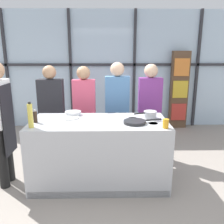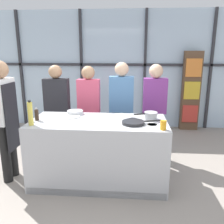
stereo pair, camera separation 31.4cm
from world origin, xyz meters
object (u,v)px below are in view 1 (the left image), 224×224
oil_bottle (30,116)px  pepper_grinder (35,117)px  spectator_center_right (117,104)px  frying_pan (135,122)px  saucepan (150,114)px  spectator_center_left (84,106)px  spectator_far_left (52,107)px  spectator_far_right (150,105)px  juice_glass_near (166,124)px  chef (1,117)px  white_plate (70,118)px  mixing_bowl (73,113)px

oil_bottle → pepper_grinder: bearing=92.6°
spectator_center_right → frying_pan: 1.00m
frying_pan → saucepan: bearing=45.9°
spectator_center_left → spectator_far_left: bearing=0.0°
spectator_far_right → oil_bottle: bearing=33.8°
juice_glass_near → chef: bearing=172.2°
spectator_center_right → saucepan: bearing=121.1°
saucepan → white_plate: saucepan is taller
white_plate → spectator_far_left: bearing=121.1°
frying_pan → juice_glass_near: (0.36, -0.21, 0.04)m
chef → mixing_bowl: bearing=110.7°
saucepan → frying_pan: bearing=-134.1°
spectator_far_left → saucepan: (1.58, -0.73, 0.05)m
spectator_center_left → spectator_far_right: bearing=-180.0°
spectator_center_right → oil_bottle: spectator_center_right is taller
spectator_center_right → spectator_far_left: bearing=0.0°
spectator_far_left → spectator_far_right: size_ratio=0.99×
spectator_far_right → spectator_center_left: bearing=0.0°
frying_pan → white_plate: (-0.91, 0.27, -0.01)m
saucepan → mixing_bowl: 1.14m
white_plate → pepper_grinder: 0.48m
spectator_center_right → oil_bottle: 1.60m
spectator_far_left → frying_pan: (1.34, -0.98, 0.02)m
spectator_far_right → mixing_bowl: size_ratio=6.84×
frying_pan → white_plate: 0.95m
spectator_center_right → white_plate: 1.00m
spectator_far_left → spectator_far_right: spectator_far_right is taller
spectator_far_right → juice_glass_near: size_ratio=14.02×
spectator_center_left → white_plate: (-0.14, -0.71, -0.01)m
spectator_center_right → frying_pan: size_ratio=3.20×
spectator_center_right → spectator_far_right: bearing=-180.0°
pepper_grinder → juice_glass_near: size_ratio=1.54×
spectator_center_left → spectator_center_right: spectator_center_right is taller
frying_pan → saucepan: saucepan is taller
frying_pan → oil_bottle: size_ratio=1.60×
saucepan → spectator_far_right: bearing=80.4°
chef → pepper_grinder: 0.47m
spectator_far_right → oil_bottle: spectator_far_right is taller
saucepan → juice_glass_near: 0.47m
spectator_far_left → juice_glass_near: 2.07m
frying_pan → oil_bottle: bearing=-173.4°
saucepan → oil_bottle: size_ratio=1.02×
mixing_bowl → pepper_grinder: bearing=-140.7°
pepper_grinder → juice_glass_near: 1.72m
spectator_center_right → frying_pan: bearing=101.7°
spectator_far_right → white_plate: bearing=29.2°
frying_pan → white_plate: frying_pan is taller
spectator_center_left → oil_bottle: bearing=63.7°
white_plate → pepper_grinder: (-0.43, -0.20, 0.07)m
white_plate → juice_glass_near: size_ratio=2.19×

